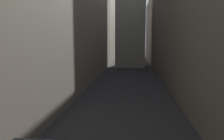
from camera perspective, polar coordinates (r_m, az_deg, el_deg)
ground_plane at (r=33.93m, az=3.92°, el=-3.72°), size 264.00×264.00×0.00m
building_block_left at (r=37.63m, az=-13.12°, el=16.25°), size 10.52×108.00×24.89m
building_block_right at (r=37.56m, az=25.42°, el=11.49°), size 15.71×108.00×19.34m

